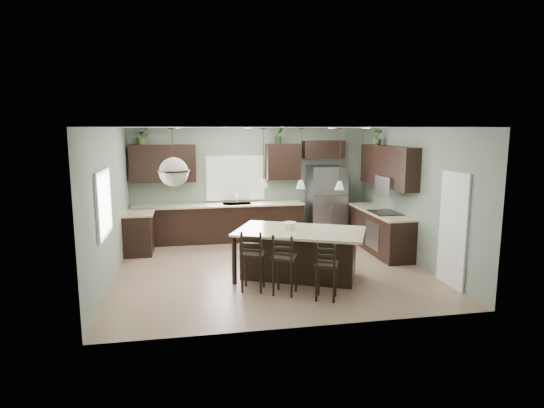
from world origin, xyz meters
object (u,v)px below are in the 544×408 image
(kitchen_island, at_px, (300,254))
(bar_stool_left, at_px, (253,260))
(bar_stool_center, at_px, (285,264))
(refrigerator, at_px, (326,202))
(bar_stool_right, at_px, (326,271))
(plant_back_left, at_px, (142,136))
(serving_dish, at_px, (290,226))

(kitchen_island, xyz_separation_m, bar_stool_left, (-0.95, -0.47, 0.08))
(bar_stool_center, bearing_deg, refrigerator, 90.01)
(bar_stool_right, bearing_deg, plant_back_left, 149.86)
(bar_stool_right, bearing_deg, serving_dish, 129.52)
(refrigerator, bearing_deg, bar_stool_center, -116.84)
(bar_stool_center, relative_size, bar_stool_right, 1.08)
(kitchen_island, distance_m, serving_dish, 0.57)
(kitchen_island, bearing_deg, serving_dish, 180.00)
(bar_stool_left, distance_m, bar_stool_right, 1.29)
(serving_dish, relative_size, bar_stool_left, 0.22)
(refrigerator, height_order, bar_stool_left, refrigerator)
(refrigerator, xyz_separation_m, bar_stool_center, (-1.89, -3.73, -0.40))
(bar_stool_left, xyz_separation_m, bar_stool_center, (0.50, -0.28, -0.01))
(bar_stool_right, distance_m, plant_back_left, 5.78)
(kitchen_island, distance_m, plant_back_left, 4.91)
(kitchen_island, relative_size, bar_stool_right, 2.38)
(bar_stool_right, bearing_deg, bar_stool_center, 172.76)
(bar_stool_center, height_order, plant_back_left, plant_back_left)
(bar_stool_left, relative_size, plant_back_left, 2.71)
(kitchen_island, height_order, bar_stool_right, bar_stool_right)
(bar_stool_left, height_order, bar_stool_right, bar_stool_left)
(refrigerator, xyz_separation_m, plant_back_left, (-4.46, 0.24, 1.67))
(refrigerator, height_order, bar_stool_center, refrigerator)
(serving_dish, height_order, bar_stool_center, serving_dish)
(kitchen_island, xyz_separation_m, bar_stool_right, (0.16, -1.11, 0.03))
(serving_dish, distance_m, bar_stool_center, 0.99)
(kitchen_island, distance_m, bar_stool_left, 1.06)
(bar_stool_center, bearing_deg, serving_dish, 98.78)
(plant_back_left, bearing_deg, refrigerator, -3.09)
(serving_dish, bearing_deg, bar_stool_left, -144.35)
(kitchen_island, height_order, bar_stool_left, bar_stool_left)
(serving_dish, bearing_deg, bar_stool_right, -74.02)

